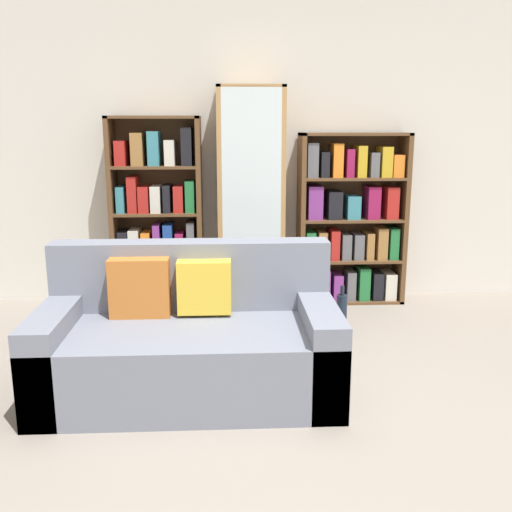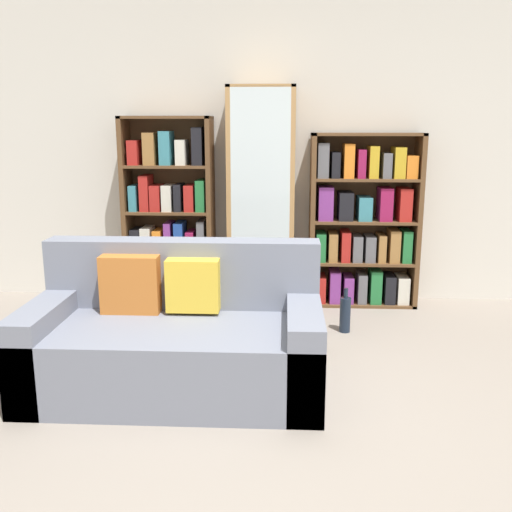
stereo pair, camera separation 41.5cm
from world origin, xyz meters
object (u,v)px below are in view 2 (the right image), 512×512
Objects in this scene: display_cabinet at (261,198)px; bookshelf_right at (363,224)px; couch at (176,340)px; wine_bottle at (345,314)px; bookshelf_left at (169,217)px.

display_cabinet is 1.26× the size of bookshelf_right.
couch is 4.94× the size of wine_bottle.
couch is 0.92× the size of display_cabinet.
couch is 1.51m from wine_bottle.
wine_bottle is (0.68, -0.73, -0.80)m from display_cabinet.
bookshelf_left is 1.71m from bookshelf_right.
couch is 1.15× the size of bookshelf_right.
bookshelf_right is at bearing 52.50° from couch.
bookshelf_left is 0.83m from display_cabinet.
wine_bottle is at bearing -26.47° from bookshelf_left.
bookshelf_left is at bearing 178.84° from display_cabinet.
display_cabinet is at bearing 75.66° from couch.
display_cabinet reaches higher than wine_bottle.
bookshelf_right is 4.29× the size of wine_bottle.
wine_bottle is (1.50, -0.74, -0.62)m from bookshelf_left.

